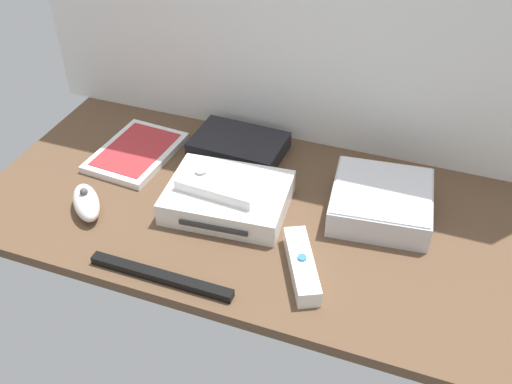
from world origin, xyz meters
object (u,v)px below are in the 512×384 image
at_px(mini_computer, 381,201).
at_px(game_case, 136,152).
at_px(remote_nunchuk, 86,202).
at_px(network_router, 239,145).
at_px(sensor_bar, 161,276).
at_px(remote_classic_pad, 221,183).
at_px(game_console, 228,197).
at_px(remote_wand, 302,265).

xyz_separation_m(mini_computer, game_case, (-0.49, 0.01, -0.02)).
distance_m(mini_computer, remote_nunchuk, 0.52).
bearing_deg(game_case, network_router, 26.93).
relative_size(remote_nunchuk, sensor_bar, 0.43).
bearing_deg(remote_nunchuk, mini_computer, -22.40).
relative_size(game_case, remote_nunchuk, 1.92).
bearing_deg(remote_nunchuk, sensor_bar, -69.31).
distance_m(game_case, remote_classic_pad, 0.24).
bearing_deg(game_console, remote_wand, -37.29).
bearing_deg(remote_classic_pad, game_case, 162.42).
xyz_separation_m(mini_computer, remote_nunchuk, (-0.49, -0.17, -0.01)).
distance_m(network_router, remote_nunchuk, 0.32).
bearing_deg(sensor_bar, network_router, 91.82).
bearing_deg(remote_wand, sensor_bar, 177.97).
relative_size(game_console, mini_computer, 1.19).
xyz_separation_m(game_case, network_router, (0.19, 0.08, 0.01)).
bearing_deg(network_router, remote_wand, -49.87).
bearing_deg(network_router, sensor_bar, -86.03).
xyz_separation_m(game_console, mini_computer, (0.26, 0.08, 0.00)).
distance_m(mini_computer, sensor_bar, 0.40).
relative_size(game_case, sensor_bar, 0.83).
bearing_deg(remote_nunchuk, game_case, 48.99).
height_order(game_case, sensor_bar, game_case).
distance_m(game_console, network_router, 0.17).
xyz_separation_m(network_router, remote_nunchuk, (-0.19, -0.26, 0.00)).
relative_size(network_router, sensor_bar, 0.77).
relative_size(remote_nunchuk, remote_classic_pad, 0.70).
distance_m(remote_nunchuk, sensor_bar, 0.22).
relative_size(game_console, remote_nunchuk, 2.15).
distance_m(network_router, sensor_bar, 0.36).
distance_m(mini_computer, remote_classic_pad, 0.28).
xyz_separation_m(remote_wand, remote_classic_pad, (-0.18, 0.11, 0.04)).
xyz_separation_m(mini_computer, sensor_bar, (-0.29, -0.28, -0.02)).
relative_size(mini_computer, game_case, 0.94).
bearing_deg(remote_classic_pad, mini_computer, 20.27).
height_order(mini_computer, remote_classic_pad, remote_classic_pad).
bearing_deg(network_router, game_case, -155.04).
relative_size(game_case, remote_wand, 1.34).
distance_m(mini_computer, network_router, 0.31).
xyz_separation_m(remote_nunchuk, remote_classic_pad, (0.22, 0.09, 0.03)).
relative_size(mini_computer, network_router, 1.02).
relative_size(remote_wand, sensor_bar, 0.62).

